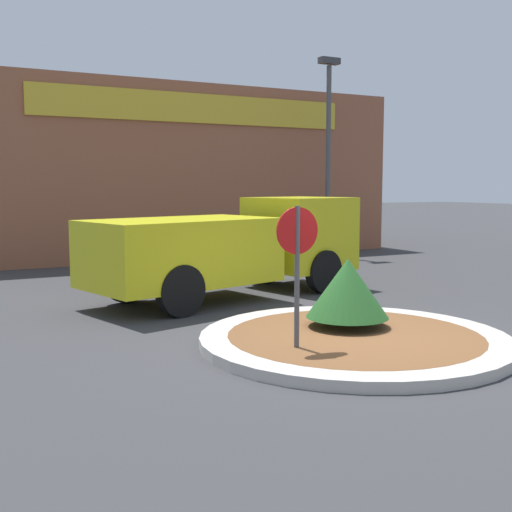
# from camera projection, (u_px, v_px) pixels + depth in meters

# --- Properties ---
(ground_plane) EXTENTS (120.00, 120.00, 0.00)m
(ground_plane) POSITION_uv_depth(u_px,v_px,m) (354.00, 345.00, 9.49)
(ground_plane) COLOR #38383A
(traffic_island) EXTENTS (4.58, 4.58, 0.15)m
(traffic_island) POSITION_uv_depth(u_px,v_px,m) (354.00, 340.00, 9.48)
(traffic_island) COLOR #BCB7AD
(traffic_island) RESTS_ON ground_plane
(stop_sign) EXTENTS (0.63, 0.07, 2.08)m
(stop_sign) POSITION_uv_depth(u_px,v_px,m) (297.00, 255.00, 8.61)
(stop_sign) COLOR #4C4C51
(stop_sign) RESTS_ON ground_plane
(island_shrub) EXTENTS (1.28, 1.28, 1.07)m
(island_shrub) POSITION_uv_depth(u_px,v_px,m) (348.00, 288.00, 9.93)
(island_shrub) COLOR brown
(island_shrub) RESTS_ON traffic_island
(utility_truck) EXTENTS (6.43, 3.40, 2.07)m
(utility_truck) POSITION_uv_depth(u_px,v_px,m) (233.00, 245.00, 13.38)
(utility_truck) COLOR gold
(utility_truck) RESTS_ON ground_plane
(storefront_building) EXTENTS (14.68, 6.07, 5.53)m
(storefront_building) POSITION_uv_depth(u_px,v_px,m) (165.00, 173.00, 22.78)
(storefront_building) COLOR #93563D
(storefront_building) RESTS_ON ground_plane
(light_pole) EXTENTS (0.70, 0.30, 6.43)m
(light_pole) POSITION_uv_depth(u_px,v_px,m) (328.00, 141.00, 20.91)
(light_pole) COLOR #4C4C51
(light_pole) RESTS_ON ground_plane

